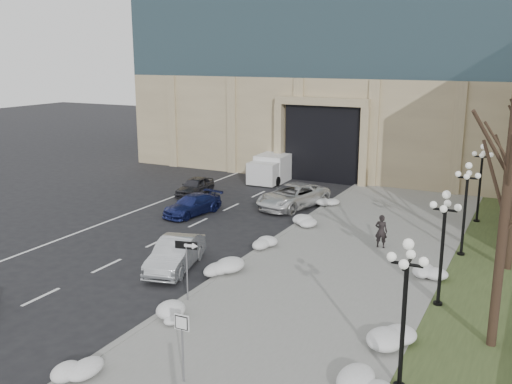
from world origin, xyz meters
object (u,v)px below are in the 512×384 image
Objects in this scene: lamppost_c at (466,197)px; lamppost_d at (481,172)px; keep_sign at (182,334)px; lamppost_b at (443,233)px; lamppost_a at (405,295)px; pedestrian at (381,231)px; box_truck at (276,167)px; car_c at (192,205)px; one_way_sign at (190,253)px; car_b at (175,254)px; car_e at (195,186)px; car_d at (293,196)px.

lamppost_c and lamppost_d have the same top height.
lamppost_b reaches higher than keep_sign.
lamppost_a is (5.89, 2.69, 1.37)m from keep_sign.
pedestrian is 0.26× the size of box_truck.
box_truck reaches higher than car_c.
car_c is at bearing 109.89° from one_way_sign.
keep_sign is 0.49× the size of lamppost_b.
lamppost_a reaches higher than keep_sign.
car_b is 20.60m from box_truck.
car_c is 17.39m from lamppost_d.
lamppost_c is at bearing 66.79° from keep_sign.
lamppost_d reaches higher than keep_sign.
car_b is 0.95× the size of lamppost_c.
lamppost_a reaches higher than one_way_sign.
car_c is 5.05m from car_e.
box_truck is 29.71m from keep_sign.
car_d is 0.83× the size of box_truck.
car_c is 1.64× the size of one_way_sign.
keep_sign is (3.02, -5.02, -0.45)m from one_way_sign.
lamppost_a reaches higher than car_c.
keep_sign is 11.00m from lamppost_b.
car_c is 12.31m from pedestrian.
car_b is at bearing -145.94° from lamppost_c.
car_e is (-7.08, 12.57, -0.09)m from car_b.
lamppost_b is at bearing 120.53° from pedestrian.
lamppost_b is (15.85, -18.80, 2.06)m from box_truck.
lamppost_b is 1.00× the size of lamppost_c.
pedestrian is at bearing -168.52° from lamppost_c.
lamppost_b is at bearing -30.50° from car_d.
car_e is at bearing 131.58° from car_c.
car_d reaches higher than car_c.
car_d is 21.14m from lamppost_a.
lamppost_a is 1.00× the size of lamppost_d.
car_e is 18.29m from one_way_sign.
car_c is at bearing -93.13° from box_truck.
pedestrian is at bearing 49.76° from one_way_sign.
lamppost_c reaches higher than one_way_sign.
lamppost_a is 1.00× the size of lamppost_c.
car_b is 1.19× the size of car_e.
car_d reaches higher than car_e.
one_way_sign is at bearing -62.33° from car_e.
keep_sign is at bearing -68.19° from car_b.
car_b is at bearing -129.00° from lamppost_d.
car_c is at bearing -159.20° from lamppost_d.
keep_sign is 23.00m from lamppost_d.
lamppost_c is at bearing 19.65° from car_b.
car_d is 1.16× the size of lamppost_d.
car_d is 1.16× the size of lamppost_b.
lamppost_a and lamppost_c have the same top height.
box_truck is 1.39× the size of lamppost_a.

